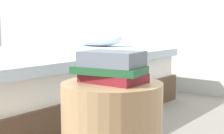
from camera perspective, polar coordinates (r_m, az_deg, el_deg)
bed at (r=2.72m, az=-13.03°, el=-2.10°), size 1.55×2.02×0.62m
side_table at (r=1.42m, az=-0.00°, el=-11.28°), size 0.42×0.42×0.43m
book_maroon at (r=1.37m, az=0.04°, el=-1.86°), size 0.25×0.17×0.04m
book_forest at (r=1.35m, az=-0.46°, el=-0.52°), size 0.31×0.21×0.03m
book_slate at (r=1.35m, az=-0.01°, el=1.40°), size 0.26×0.20×0.06m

